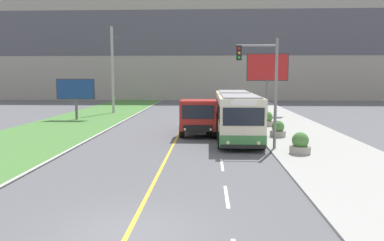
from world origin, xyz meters
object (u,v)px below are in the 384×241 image
(city_bus, at_px, (236,114))
(traffic_light_mast, at_px, (265,80))
(utility_pole_far, at_px, (113,70))
(planter_round_third, at_px, (267,120))
(planter_round_second, at_px, (278,130))
(planter_round_far, at_px, (256,113))
(billboard_small, at_px, (76,91))
(planter_round_near, at_px, (300,144))
(billboard_large, at_px, (267,70))
(dump_truck, at_px, (199,117))

(city_bus, height_order, traffic_light_mast, traffic_light_mast)
(utility_pole_far, relative_size, planter_round_third, 7.90)
(planter_round_second, relative_size, planter_round_far, 0.99)
(utility_pole_far, bearing_deg, planter_round_third, -34.83)
(planter_round_third, height_order, planter_round_far, planter_round_third)
(planter_round_far, bearing_deg, planter_round_second, -89.41)
(billboard_small, relative_size, planter_round_second, 3.51)
(billboard_small, xyz_separation_m, planter_round_far, (16.91, 1.24, -2.19))
(planter_round_near, height_order, planter_round_far, planter_round_near)
(billboard_large, distance_m, planter_round_far, 5.48)
(traffic_light_mast, height_order, billboard_small, traffic_light_mast)
(dump_truck, height_order, traffic_light_mast, traffic_light_mast)
(billboard_small, bearing_deg, planter_round_far, 4.18)
(traffic_light_mast, bearing_deg, city_bus, 105.26)
(city_bus, xyz_separation_m, traffic_light_mast, (1.23, -4.50, 2.40))
(billboard_large, height_order, planter_round_third, billboard_large)
(billboard_large, distance_m, planter_round_near, 19.93)
(planter_round_second, distance_m, planter_round_third, 5.42)
(traffic_light_mast, distance_m, billboard_small, 20.64)
(dump_truck, bearing_deg, traffic_light_mast, -52.30)
(planter_round_near, relative_size, planter_round_second, 1.04)
(dump_truck, xyz_separation_m, planter_round_second, (5.30, -0.87, -0.71))
(planter_round_near, distance_m, planter_round_second, 5.42)
(planter_round_far, bearing_deg, planter_round_third, -87.72)
(traffic_light_mast, xyz_separation_m, billboard_small, (-15.48, 13.60, -1.17))
(billboard_small, height_order, planter_round_far, billboard_small)
(traffic_light_mast, bearing_deg, planter_round_third, 80.08)
(planter_round_second, height_order, planter_round_third, planter_round_third)
(utility_pole_far, relative_size, planter_round_far, 8.55)
(city_bus, xyz_separation_m, planter_round_far, (2.66, 10.33, -0.96))
(planter_round_near, bearing_deg, dump_truck, 131.00)
(city_bus, xyz_separation_m, billboard_large, (4.15, 13.53, 3.23))
(dump_truck, xyz_separation_m, utility_pole_far, (-9.86, 15.17, 3.49))
(traffic_light_mast, relative_size, planter_round_third, 5.18)
(traffic_light_mast, xyz_separation_m, planter_round_third, (1.65, 9.41, -3.32))
(traffic_light_mast, bearing_deg, planter_round_far, 84.49)
(city_bus, distance_m, dump_truck, 2.57)
(planter_round_near, xyz_separation_m, planter_round_second, (-0.16, 5.42, -0.02))
(city_bus, distance_m, planter_round_third, 5.77)
(utility_pole_far, distance_m, planter_round_second, 22.47)
(planter_round_second, bearing_deg, utility_pole_far, 133.38)
(dump_truck, distance_m, billboard_large, 15.17)
(billboard_small, bearing_deg, traffic_light_mast, -41.28)
(billboard_large, relative_size, planter_round_far, 5.80)
(billboard_large, distance_m, billboard_small, 19.04)
(billboard_large, bearing_deg, city_bus, -107.04)
(utility_pole_far, xyz_separation_m, planter_round_third, (15.26, -10.62, -4.16))
(city_bus, bearing_deg, traffic_light_mast, -74.74)
(city_bus, distance_m, traffic_light_mast, 5.24)
(billboard_large, height_order, planter_round_near, billboard_large)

